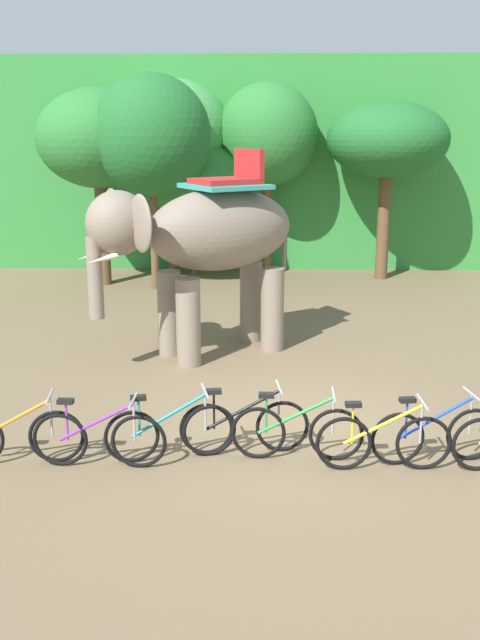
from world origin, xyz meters
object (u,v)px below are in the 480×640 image
(tree_center, at_px, (151,136))
(tree_left, at_px, (98,139))
(bike_purple, at_px, (99,438))
(tree_right, at_px, (171,135))
(elephant, at_px, (205,239))
(bike_yellow, at_px, (383,441))
(tree_far_left, at_px, (267,136))
(tree_center_right, at_px, (388,141))
(bike_teal, at_px, (171,431))
(tree_center_left, at_px, (194,178))
(bike_blue, at_px, (435,434))
(bike_black, at_px, (244,426))
(bike_green, at_px, (297,431))
(bike_orange, at_px, (16,436))

(tree_center, bearing_deg, tree_left, 158.74)
(bike_purple, bearing_deg, tree_right, 92.36)
(tree_center, relative_size, elephant, 1.37)
(bike_purple, xyz_separation_m, bike_yellow, (3.57, 0.02, 0.00))
(tree_far_left, relative_size, tree_center_right, 1.11)
(tree_center_right, relative_size, bike_purple, 2.84)
(elephant, height_order, bike_teal, elephant)
(tree_center_left, height_order, bike_blue, tree_center_left)
(bike_black, distance_m, bike_green, 0.70)
(tree_center_left, height_order, tree_far_left, tree_far_left)
(elephant, distance_m, bike_blue, 5.81)
(tree_center, relative_size, bike_yellow, 3.21)
(bike_black, bearing_deg, bike_green, -14.33)
(tree_left, bearing_deg, bike_black, -69.00)
(bike_purple, height_order, bike_black, same)
(tree_left, distance_m, bike_blue, 13.01)
(tree_far_left, distance_m, bike_orange, 13.38)
(tree_center_right, height_order, bike_black, tree_center_right)
(elephant, bearing_deg, tree_center_right, 58.43)
(bike_purple, bearing_deg, bike_black, 13.98)
(tree_left, height_order, bike_yellow, tree_left)
(bike_orange, bearing_deg, tree_center_left, 84.42)
(tree_center, bearing_deg, elephant, -72.83)
(bike_green, bearing_deg, bike_orange, -176.22)
(bike_purple, bearing_deg, tree_center_left, 89.40)
(tree_center_left, xyz_separation_m, bike_yellow, (3.44, -12.29, -2.39))
(tree_right, relative_size, bike_blue, 3.24)
(tree_center_left, relative_size, bike_orange, 2.24)
(tree_far_left, distance_m, bike_blue, 12.95)
(tree_left, bearing_deg, bike_orange, -83.99)
(tree_left, xyz_separation_m, tree_center_left, (2.35, 1.33, -1.08))
(bike_orange, bearing_deg, tree_far_left, 75.33)
(tree_center_left, distance_m, bike_blue, 12.98)
(bike_black, relative_size, bike_blue, 1.01)
(bike_orange, xyz_separation_m, bike_teal, (1.94, 0.20, 0.00))
(tree_left, bearing_deg, tree_right, 45.12)
(elephant, relative_size, bike_black, 2.36)
(tree_center, xyz_separation_m, tree_far_left, (2.95, 2.12, -0.02))
(bike_purple, bearing_deg, tree_left, 101.44)
(tree_center_left, xyz_separation_m, bike_green, (2.37, -12.03, -2.39))
(bike_teal, relative_size, bike_green, 0.98)
(bike_teal, xyz_separation_m, bike_black, (0.94, 0.21, 0.00))
(bike_green, bearing_deg, bike_yellow, -13.89)
(tree_far_left, bearing_deg, bike_black, -91.80)
(tree_center_left, distance_m, bike_teal, 12.33)
(tree_left, bearing_deg, tree_center, -21.26)
(tree_right, height_order, tree_center_right, tree_right)
(elephant, distance_m, bike_green, 5.01)
(tree_right, relative_size, bike_teal, 3.28)
(elephant, bearing_deg, bike_purple, -102.08)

